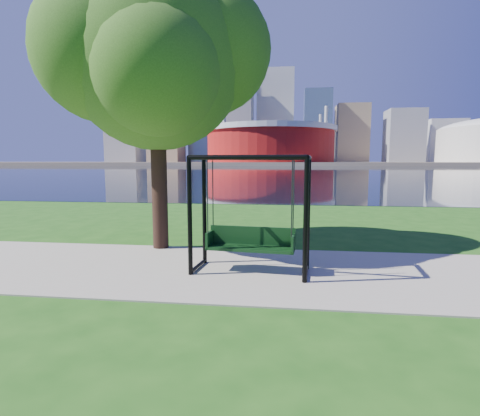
# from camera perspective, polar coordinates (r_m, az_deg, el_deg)

# --- Properties ---
(ground) EXTENTS (900.00, 900.00, 0.00)m
(ground) POSITION_cam_1_polar(r_m,az_deg,el_deg) (8.65, -0.86, -8.59)
(ground) COLOR #1E5114
(ground) RESTS_ON ground
(path) EXTENTS (120.00, 4.00, 0.03)m
(path) POSITION_cam_1_polar(r_m,az_deg,el_deg) (8.17, -1.36, -9.43)
(path) COLOR #9E937F
(path) RESTS_ON ground
(river) EXTENTS (900.00, 180.00, 0.02)m
(river) POSITION_cam_1_polar(r_m,az_deg,el_deg) (110.28, 6.61, 5.83)
(river) COLOR black
(river) RESTS_ON ground
(far_bank) EXTENTS (900.00, 228.00, 2.00)m
(far_bank) POSITION_cam_1_polar(r_m,az_deg,el_deg) (314.25, 7.02, 6.79)
(far_bank) COLOR #937F60
(far_bank) RESTS_ON ground
(stadium) EXTENTS (83.00, 83.00, 32.00)m
(stadium) POSITION_cam_1_polar(r_m,az_deg,el_deg) (243.79, 4.62, 9.86)
(stadium) COLOR maroon
(stadium) RESTS_ON far_bank
(skyline) EXTENTS (392.00, 66.00, 96.50)m
(skyline) POSITION_cam_1_polar(r_m,az_deg,el_deg) (329.40, 6.36, 12.89)
(skyline) COLOR gray
(skyline) RESTS_ON far_bank
(swing) EXTENTS (2.50, 1.27, 2.47)m
(swing) POSITION_cam_1_polar(r_m,az_deg,el_deg) (7.80, 1.64, -1.36)
(swing) COLOR black
(swing) RESTS_ON ground
(park_tree) EXTENTS (5.81, 5.25, 7.22)m
(park_tree) POSITION_cam_1_polar(r_m,az_deg,el_deg) (10.58, -12.85, 21.58)
(park_tree) COLOR black
(park_tree) RESTS_ON ground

